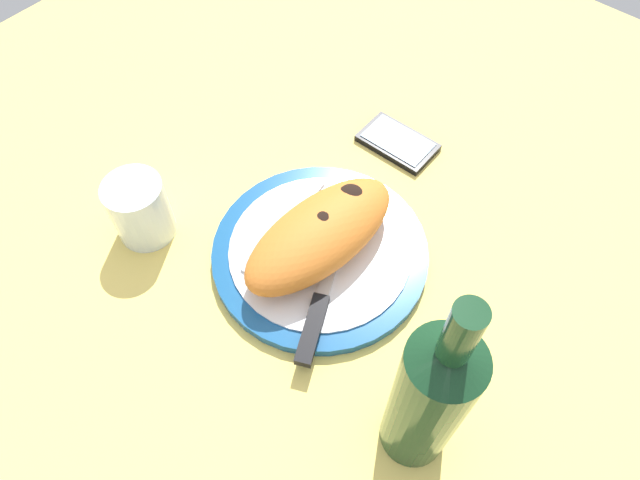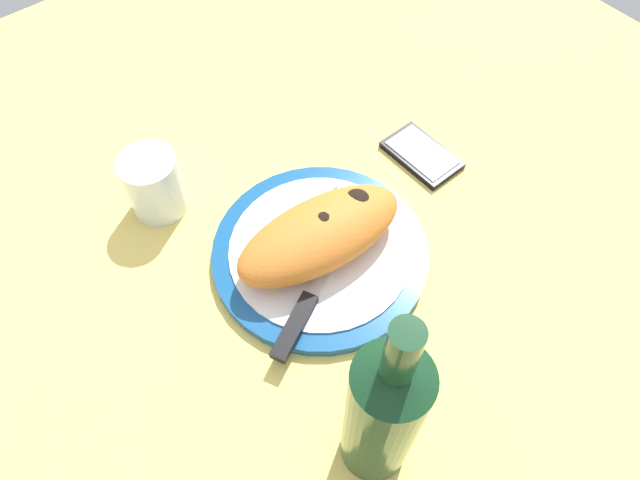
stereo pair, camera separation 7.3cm
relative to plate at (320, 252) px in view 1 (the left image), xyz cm
name	(u,v)px [view 1 (the left image)]	position (x,y,z in cm)	size (l,w,h in cm)	color
ground_plane	(320,262)	(0.00, 0.00, -2.35)	(150.00, 150.00, 3.00)	#EACC60
plate	(320,252)	(0.00, 0.00, 0.00)	(28.12, 28.12, 1.78)	navy
calzone	(323,236)	(-0.01, 0.42, 4.23)	(23.82, 12.67, 6.57)	orange
fork	(279,235)	(1.92, -5.34, 1.13)	(17.45, 3.95, 0.40)	silver
knife	(319,305)	(6.41, 5.36, 1.41)	(21.35, 11.65, 1.20)	silver
smartphone	(398,142)	(-22.43, -3.85, -0.29)	(6.91, 11.30, 1.16)	black
water_glass	(141,212)	(11.86, -20.42, 3.16)	(7.66, 7.66, 9.12)	silver
wine_bottle	(429,398)	(11.01, 22.56, 11.45)	(7.01, 7.01, 30.11)	#14381E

